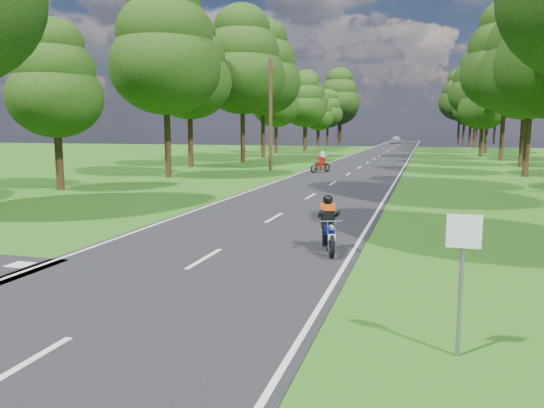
% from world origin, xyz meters
% --- Properties ---
extents(ground, '(160.00, 160.00, 0.00)m').
position_xyz_m(ground, '(0.00, 0.00, 0.00)').
color(ground, '#2F5D15').
rests_on(ground, ground).
extents(main_road, '(7.00, 140.00, 0.02)m').
position_xyz_m(main_road, '(0.00, 50.00, 0.01)').
color(main_road, black).
rests_on(main_road, ground).
extents(road_markings, '(7.40, 140.00, 0.01)m').
position_xyz_m(road_markings, '(-0.14, 48.13, 0.02)').
color(road_markings, silver).
rests_on(road_markings, main_road).
extents(treeline, '(40.00, 115.35, 14.78)m').
position_xyz_m(treeline, '(1.43, 60.06, 8.25)').
color(treeline, black).
rests_on(treeline, ground).
extents(telegraph_pole, '(1.20, 0.26, 8.00)m').
position_xyz_m(telegraph_pole, '(-6.00, 28.00, 4.07)').
color(telegraph_pole, '#382616').
rests_on(telegraph_pole, ground).
extents(road_sign, '(0.45, 0.07, 2.00)m').
position_xyz_m(road_sign, '(5.50, -2.01, 1.34)').
color(road_sign, slate).
rests_on(road_sign, ground).
extents(rider_near_blue, '(1.04, 1.79, 1.42)m').
position_xyz_m(rider_near_blue, '(2.69, 3.58, 0.73)').
color(rider_near_blue, '#0C118A').
rests_on(rider_near_blue, main_road).
extents(rider_far_red, '(1.34, 1.86, 1.49)m').
position_xyz_m(rider_far_red, '(-2.04, 26.76, 0.76)').
color(rider_far_red, '#B7180E').
rests_on(rider_far_red, main_road).
extents(distant_car, '(2.16, 4.51, 1.49)m').
position_xyz_m(distant_car, '(-0.83, 97.88, 0.76)').
color(distant_car, silver).
rests_on(distant_car, main_road).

